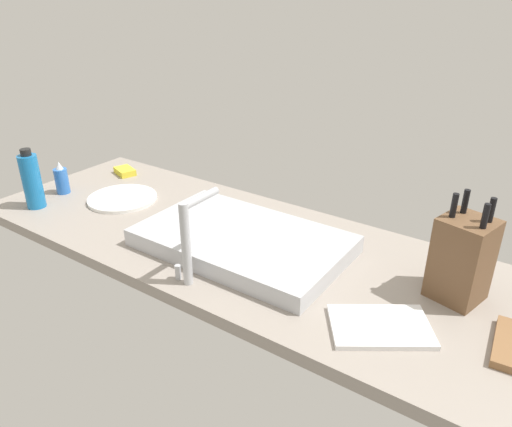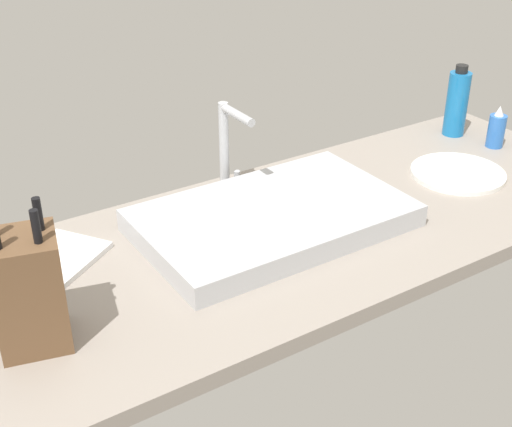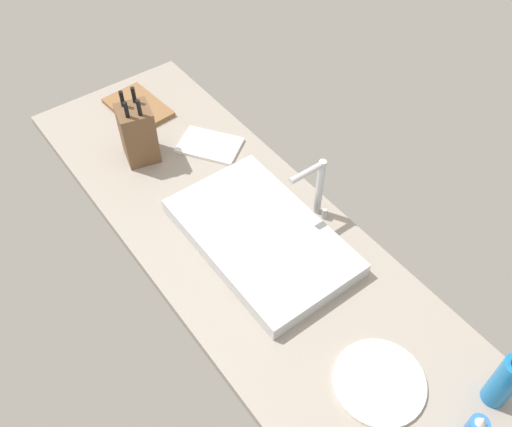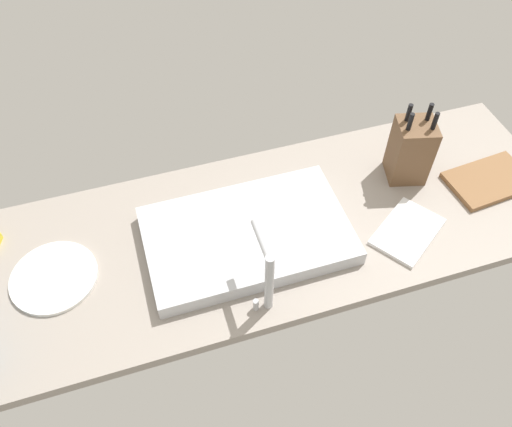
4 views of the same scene
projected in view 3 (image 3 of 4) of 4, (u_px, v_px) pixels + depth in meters
The scene contains 8 objects.
countertop_slab at pixel (244, 239), 174.32cm from camera, with size 193.23×63.00×3.50cm, color gray.
sink_basin at pixel (261, 236), 169.54cm from camera, with size 58.74×35.97×5.03cm, color #B7BABF.
faucet at pixel (317, 185), 168.85cm from camera, with size 5.50×13.55×22.45cm.
knife_block at pixel (138, 133), 188.86cm from camera, with size 13.93×13.67×26.67cm.
cutting_board at pixel (138, 107), 213.62cm from camera, with size 26.25×16.75×1.80cm, color brown.
water_bottle at pixel (505, 381), 131.58cm from camera, with size 6.20×6.20×20.57cm.
dinner_plate at pixel (379, 382), 140.74cm from camera, with size 24.01×24.01×1.20cm, color white.
dish_towel at pixel (210, 145), 199.75cm from camera, with size 21.86×14.56×1.20cm, color white.
Camera 3 is at (88.64, -61.59, 138.92)cm, focal length 38.48 mm.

